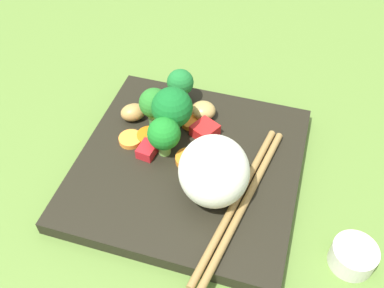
{
  "coord_description": "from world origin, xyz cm",
  "views": [
    {
      "loc": [
        -32.35,
        -8.31,
        41.65
      ],
      "look_at": [
        1.03,
        -0.16,
        3.83
      ],
      "focal_mm": 40.87,
      "sensor_mm": 36.0,
      "label": 1
    }
  ],
  "objects_px": {
    "carrot_slice_0": "(149,136)",
    "chopstick_pair": "(241,201)",
    "square_plate": "(189,166)",
    "broccoli_floret_1": "(154,104)",
    "sauce_cup": "(353,256)",
    "rice_mound": "(214,171)"
  },
  "relations": [
    {
      "from": "square_plate",
      "to": "broccoli_floret_1",
      "type": "height_order",
      "value": "broccoli_floret_1"
    },
    {
      "from": "carrot_slice_0",
      "to": "chopstick_pair",
      "type": "relative_size",
      "value": 0.13
    },
    {
      "from": "rice_mound",
      "to": "sauce_cup",
      "type": "bearing_deg",
      "value": -104.98
    },
    {
      "from": "square_plate",
      "to": "carrot_slice_0",
      "type": "relative_size",
      "value": 8.79
    },
    {
      "from": "rice_mound",
      "to": "chopstick_pair",
      "type": "distance_m",
      "value": 0.05
    },
    {
      "from": "chopstick_pair",
      "to": "sauce_cup",
      "type": "distance_m",
      "value": 0.13
    },
    {
      "from": "rice_mound",
      "to": "broccoli_floret_1",
      "type": "distance_m",
      "value": 0.13
    },
    {
      "from": "broccoli_floret_1",
      "to": "chopstick_pair",
      "type": "bearing_deg",
      "value": -128.03
    },
    {
      "from": "broccoli_floret_1",
      "to": "sauce_cup",
      "type": "distance_m",
      "value": 0.28
    },
    {
      "from": "square_plate",
      "to": "rice_mound",
      "type": "bearing_deg",
      "value": -134.58
    },
    {
      "from": "carrot_slice_0",
      "to": "sauce_cup",
      "type": "bearing_deg",
      "value": -112.36
    },
    {
      "from": "square_plate",
      "to": "carrot_slice_0",
      "type": "bearing_deg",
      "value": 66.84
    },
    {
      "from": "broccoli_floret_1",
      "to": "rice_mound",
      "type": "bearing_deg",
      "value": -133.9
    },
    {
      "from": "rice_mound",
      "to": "chopstick_pair",
      "type": "height_order",
      "value": "rice_mound"
    },
    {
      "from": "carrot_slice_0",
      "to": "chopstick_pair",
      "type": "bearing_deg",
      "value": -118.74
    },
    {
      "from": "chopstick_pair",
      "to": "carrot_slice_0",
      "type": "bearing_deg",
      "value": 74.44
    },
    {
      "from": "square_plate",
      "to": "chopstick_pair",
      "type": "relative_size",
      "value": 1.16
    },
    {
      "from": "carrot_slice_0",
      "to": "chopstick_pair",
      "type": "xyz_separation_m",
      "value": [
        -0.07,
        -0.13,
        0.0
      ]
    },
    {
      "from": "sauce_cup",
      "to": "broccoli_floret_1",
      "type": "bearing_deg",
      "value": 62.01
    },
    {
      "from": "broccoli_floret_1",
      "to": "sauce_cup",
      "type": "relative_size",
      "value": 1.13
    },
    {
      "from": "chopstick_pair",
      "to": "sauce_cup",
      "type": "relative_size",
      "value": 4.86
    },
    {
      "from": "square_plate",
      "to": "sauce_cup",
      "type": "xyz_separation_m",
      "value": [
        -0.08,
        -0.19,
        0.0
      ]
    }
  ]
}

